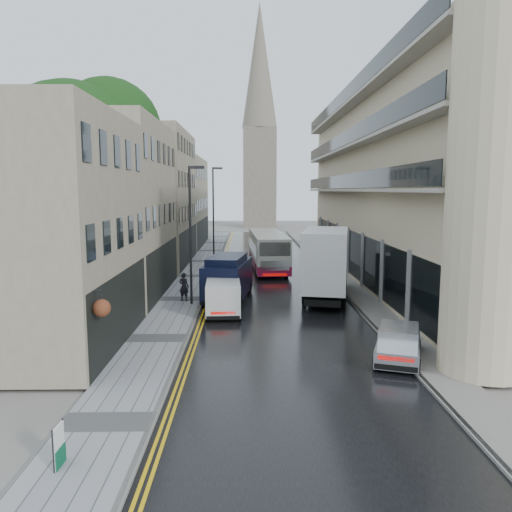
{
  "coord_description": "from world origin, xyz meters",
  "views": [
    {
      "loc": [
        -1.74,
        -11.27,
        6.84
      ],
      "look_at": [
        -1.24,
        18.0,
        2.95
      ],
      "focal_mm": 35.0,
      "sensor_mm": 36.0,
      "label": 1
    }
  ],
  "objects_px": {
    "white_van": "(207,302)",
    "pedestrian": "(184,287)",
    "silver_hatchback": "(376,351)",
    "lamp_post_near": "(190,236)",
    "cream_bus": "(257,256)",
    "navy_van": "(204,282)",
    "estate_sign": "(59,446)",
    "tree_near": "(74,188)",
    "white_lorry": "(305,268)",
    "tree_far": "(129,197)",
    "lamp_post_far": "(213,214)"
  },
  "relations": [
    {
      "from": "white_lorry",
      "to": "cream_bus",
      "type": "bearing_deg",
      "value": 115.76
    },
    {
      "from": "cream_bus",
      "to": "white_van",
      "type": "xyz_separation_m",
      "value": [
        -2.86,
        -13.99,
        -0.61
      ]
    },
    {
      "from": "tree_far",
      "to": "pedestrian",
      "type": "bearing_deg",
      "value": -65.47
    },
    {
      "from": "silver_hatchback",
      "to": "pedestrian",
      "type": "xyz_separation_m",
      "value": [
        -8.8,
        11.52,
        0.27
      ]
    },
    {
      "from": "tree_near",
      "to": "white_lorry",
      "type": "xyz_separation_m",
      "value": [
        14.13,
        -2.26,
        -4.7
      ]
    },
    {
      "from": "white_lorry",
      "to": "tree_far",
      "type": "bearing_deg",
      "value": 143.93
    },
    {
      "from": "tree_far",
      "to": "estate_sign",
      "type": "distance_m",
      "value": 33.73
    },
    {
      "from": "navy_van",
      "to": "estate_sign",
      "type": "bearing_deg",
      "value": -88.01
    },
    {
      "from": "tree_far",
      "to": "white_van",
      "type": "height_order",
      "value": "tree_far"
    },
    {
      "from": "navy_van",
      "to": "white_van",
      "type": "bearing_deg",
      "value": -73.99
    },
    {
      "from": "white_lorry",
      "to": "lamp_post_far",
      "type": "distance_m",
      "value": 20.71
    },
    {
      "from": "lamp_post_near",
      "to": "tree_far",
      "type": "bearing_deg",
      "value": 103.04
    },
    {
      "from": "tree_far",
      "to": "cream_bus",
      "type": "relative_size",
      "value": 1.08
    },
    {
      "from": "tree_far",
      "to": "cream_bus",
      "type": "height_order",
      "value": "tree_far"
    },
    {
      "from": "tree_near",
      "to": "white_van",
      "type": "height_order",
      "value": "tree_near"
    },
    {
      "from": "silver_hatchback",
      "to": "estate_sign",
      "type": "xyz_separation_m",
      "value": [
        -9.55,
        -6.8,
        -0.09
      ]
    },
    {
      "from": "silver_hatchback",
      "to": "white_van",
      "type": "height_order",
      "value": "white_van"
    },
    {
      "from": "white_lorry",
      "to": "navy_van",
      "type": "relative_size",
      "value": 1.49
    },
    {
      "from": "tree_near",
      "to": "estate_sign",
      "type": "relative_size",
      "value": 13.45
    },
    {
      "from": "navy_van",
      "to": "pedestrian",
      "type": "bearing_deg",
      "value": 155.33
    },
    {
      "from": "estate_sign",
      "to": "white_van",
      "type": "bearing_deg",
      "value": 81.9
    },
    {
      "from": "navy_van",
      "to": "lamp_post_near",
      "type": "xyz_separation_m",
      "value": [
        -0.78,
        0.1,
        2.68
      ]
    },
    {
      "from": "white_lorry",
      "to": "silver_hatchback",
      "type": "bearing_deg",
      "value": -69.97
    },
    {
      "from": "lamp_post_near",
      "to": "lamp_post_far",
      "type": "distance_m",
      "value": 19.4
    },
    {
      "from": "estate_sign",
      "to": "lamp_post_far",
      "type": "bearing_deg",
      "value": 89.92
    },
    {
      "from": "white_lorry",
      "to": "pedestrian",
      "type": "relative_size",
      "value": 4.85
    },
    {
      "from": "silver_hatchback",
      "to": "lamp_post_near",
      "type": "xyz_separation_m",
      "value": [
        -8.26,
        10.75,
        3.42
      ]
    },
    {
      "from": "lamp_post_near",
      "to": "white_lorry",
      "type": "bearing_deg",
      "value": -12.63
    },
    {
      "from": "tree_far",
      "to": "estate_sign",
      "type": "bearing_deg",
      "value": -79.9
    },
    {
      "from": "tree_near",
      "to": "lamp_post_far",
      "type": "relative_size",
      "value": 1.57
    },
    {
      "from": "tree_far",
      "to": "estate_sign",
      "type": "height_order",
      "value": "tree_far"
    },
    {
      "from": "cream_bus",
      "to": "lamp_post_near",
      "type": "distance_m",
      "value": 11.57
    },
    {
      "from": "white_lorry",
      "to": "lamp_post_near",
      "type": "distance_m",
      "value": 6.98
    },
    {
      "from": "white_van",
      "to": "lamp_post_far",
      "type": "height_order",
      "value": "lamp_post_far"
    },
    {
      "from": "cream_bus",
      "to": "navy_van",
      "type": "relative_size",
      "value": 2.03
    },
    {
      "from": "white_van",
      "to": "pedestrian",
      "type": "xyz_separation_m",
      "value": [
        -1.75,
        4.23,
        0.01
      ]
    },
    {
      "from": "white_lorry",
      "to": "estate_sign",
      "type": "xyz_separation_m",
      "value": [
        -8.0,
        -17.49,
        -1.61
      ]
    },
    {
      "from": "white_van",
      "to": "lamp_post_far",
      "type": "relative_size",
      "value": 0.48
    },
    {
      "from": "tree_far",
      "to": "navy_van",
      "type": "bearing_deg",
      "value": -62.69
    },
    {
      "from": "white_van",
      "to": "navy_van",
      "type": "xyz_separation_m",
      "value": [
        -0.43,
        3.36,
        0.49
      ]
    },
    {
      "from": "pedestrian",
      "to": "lamp_post_near",
      "type": "xyz_separation_m",
      "value": [
        0.53,
        -0.77,
        3.16
      ]
    },
    {
      "from": "lamp_post_far",
      "to": "silver_hatchback",
      "type": "bearing_deg",
      "value": -93.24
    },
    {
      "from": "pedestrian",
      "to": "white_lorry",
      "type": "bearing_deg",
      "value": -165.22
    },
    {
      "from": "tree_near",
      "to": "estate_sign",
      "type": "distance_m",
      "value": 21.62
    },
    {
      "from": "tree_near",
      "to": "white_lorry",
      "type": "distance_m",
      "value": 15.06
    },
    {
      "from": "cream_bus",
      "to": "lamp_post_far",
      "type": "bearing_deg",
      "value": 111.48
    },
    {
      "from": "white_lorry",
      "to": "estate_sign",
      "type": "relative_size",
      "value": 8.2
    },
    {
      "from": "cream_bus",
      "to": "navy_van",
      "type": "height_order",
      "value": "cream_bus"
    },
    {
      "from": "cream_bus",
      "to": "white_lorry",
      "type": "xyz_separation_m",
      "value": [
        2.64,
        -10.59,
        0.65
      ]
    },
    {
      "from": "tree_near",
      "to": "tree_far",
      "type": "bearing_deg",
      "value": 88.68
    }
  ]
}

